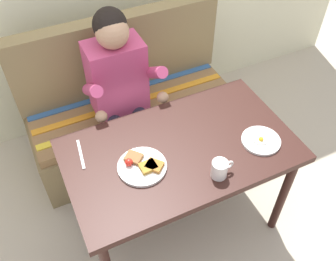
{
  "coord_description": "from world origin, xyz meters",
  "views": [
    {
      "loc": [
        -0.6,
        -1.12,
        2.19
      ],
      "look_at": [
        0.0,
        0.15,
        0.72
      ],
      "focal_mm": 39.87,
      "sensor_mm": 36.0,
      "label": 1
    }
  ],
  "objects_px": {
    "plate_breakfast": "(143,166)",
    "plate_eggs": "(261,140)",
    "table": "(180,158)",
    "coffee_mug": "(220,169)",
    "person": "(121,86)",
    "couch": "(132,112)",
    "knife": "(81,154)"
  },
  "relations": [
    {
      "from": "plate_breakfast",
      "to": "plate_eggs",
      "type": "bearing_deg",
      "value": -9.75
    },
    {
      "from": "table",
      "to": "coffee_mug",
      "type": "xyz_separation_m",
      "value": [
        0.09,
        -0.23,
        0.13
      ]
    },
    {
      "from": "plate_breakfast",
      "to": "coffee_mug",
      "type": "relative_size",
      "value": 2.08
    },
    {
      "from": "table",
      "to": "person",
      "type": "relative_size",
      "value": 0.99
    },
    {
      "from": "table",
      "to": "couch",
      "type": "height_order",
      "value": "couch"
    },
    {
      "from": "person",
      "to": "plate_eggs",
      "type": "distance_m",
      "value": 0.89
    },
    {
      "from": "couch",
      "to": "knife",
      "type": "distance_m",
      "value": 0.86
    },
    {
      "from": "couch",
      "to": "coffee_mug",
      "type": "bearing_deg",
      "value": -84.79
    },
    {
      "from": "coffee_mug",
      "to": "plate_breakfast",
      "type": "bearing_deg",
      "value": 147.45
    },
    {
      "from": "table",
      "to": "person",
      "type": "height_order",
      "value": "person"
    },
    {
      "from": "couch",
      "to": "person",
      "type": "bearing_deg",
      "value": -121.26
    },
    {
      "from": "table",
      "to": "couch",
      "type": "distance_m",
      "value": 0.83
    },
    {
      "from": "plate_eggs",
      "to": "knife",
      "type": "xyz_separation_m",
      "value": [
        -0.88,
        0.32,
        -0.01
      ]
    },
    {
      "from": "plate_eggs",
      "to": "coffee_mug",
      "type": "height_order",
      "value": "coffee_mug"
    },
    {
      "from": "couch",
      "to": "person",
      "type": "xyz_separation_m",
      "value": [
        -0.11,
        -0.17,
        0.41
      ]
    },
    {
      "from": "plate_eggs",
      "to": "couch",
      "type": "bearing_deg",
      "value": 113.96
    },
    {
      "from": "person",
      "to": "plate_breakfast",
      "type": "xyz_separation_m",
      "value": [
        -0.12,
        -0.62,
        0.0
      ]
    },
    {
      "from": "person",
      "to": "coffee_mug",
      "type": "relative_size",
      "value": 10.27
    },
    {
      "from": "plate_eggs",
      "to": "coffee_mug",
      "type": "relative_size",
      "value": 1.74
    },
    {
      "from": "plate_breakfast",
      "to": "person",
      "type": "bearing_deg",
      "value": 79.23
    },
    {
      "from": "table",
      "to": "couch",
      "type": "bearing_deg",
      "value": 90.0
    },
    {
      "from": "plate_eggs",
      "to": "coffee_mug",
      "type": "distance_m",
      "value": 0.33
    },
    {
      "from": "coffee_mug",
      "to": "plate_eggs",
      "type": "bearing_deg",
      "value": 16.79
    },
    {
      "from": "table",
      "to": "plate_breakfast",
      "type": "height_order",
      "value": "plate_breakfast"
    },
    {
      "from": "plate_breakfast",
      "to": "knife",
      "type": "xyz_separation_m",
      "value": [
        -0.25,
        0.21,
        -0.01
      ]
    },
    {
      "from": "plate_breakfast",
      "to": "coffee_mug",
      "type": "xyz_separation_m",
      "value": [
        0.32,
        -0.2,
        0.04
      ]
    },
    {
      "from": "plate_breakfast",
      "to": "table",
      "type": "bearing_deg",
      "value": 8.4
    },
    {
      "from": "plate_breakfast",
      "to": "knife",
      "type": "relative_size",
      "value": 1.23
    },
    {
      "from": "table",
      "to": "plate_eggs",
      "type": "height_order",
      "value": "plate_eggs"
    },
    {
      "from": "plate_eggs",
      "to": "coffee_mug",
      "type": "bearing_deg",
      "value": -163.21
    },
    {
      "from": "plate_eggs",
      "to": "table",
      "type": "bearing_deg",
      "value": 160.7
    },
    {
      "from": "plate_breakfast",
      "to": "couch",
      "type": "bearing_deg",
      "value": 74.27
    }
  ]
}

